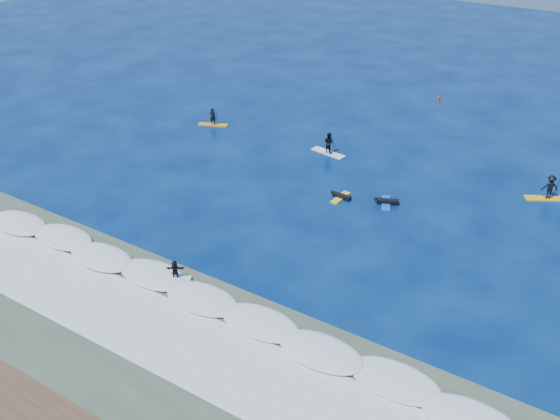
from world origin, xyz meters
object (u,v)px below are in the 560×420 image
Objects in this scene: sup_paddler_left at (213,119)px; sup_paddler_center at (329,144)px; sup_paddler_right at (550,189)px; wave_surfer at (175,271)px; prone_paddler_far at (386,202)px; marker_buoy at (439,98)px; prone_paddler_near at (341,196)px.

sup_paddler_center reaches higher than sup_paddler_left.
sup_paddler_right reaches higher than wave_surfer.
sup_paddler_left is 1.20× the size of prone_paddler_far.
wave_surfer is (1.11, -21.19, -0.07)m from sup_paddler_center.
wave_surfer is 38.88m from marker_buoy.
sup_paddler_right is at bearing 20.87° from wave_surfer.
sup_paddler_right reaches higher than marker_buoy.
marker_buoy is (-1.21, 24.17, 0.14)m from prone_paddler_near.
wave_surfer is (-16.67, -22.87, -0.13)m from sup_paddler_right.
sup_paddler_center is (12.29, 0.31, 0.21)m from sup_paddler_left.
prone_paddler_near is at bearing -45.38° from sup_paddler_center.
sup_paddler_center is 17.96m from marker_buoy.
sup_paddler_center is 9.63m from prone_paddler_far.
sup_paddler_left is 20.83m from prone_paddler_far.
wave_surfer is at bearing -93.43° from marker_buoy.
sup_paddler_center is at bearing 31.50° from prone_paddler_far.
prone_paddler_far reaches higher than prone_paddler_near.
marker_buoy is at bearing 88.28° from sup_paddler_center.
prone_paddler_far is (7.88, -5.49, -0.66)m from sup_paddler_center.
sup_paddler_center is 17.85m from sup_paddler_right.
sup_paddler_center is 21.22m from wave_surfer.
prone_paddler_far is at bearing -79.11° from marker_buoy.
prone_paddler_far is (20.17, -5.17, -0.45)m from sup_paddler_left.
sup_paddler_center is at bearing -21.59° from sup_paddler_left.
sup_paddler_center is 1.52× the size of prone_paddler_near.
prone_paddler_near is at bearing -177.54° from sup_paddler_right.
prone_paddler_far is 23.54m from marker_buoy.
marker_buoy is (2.33, 38.81, -0.47)m from wave_surfer.
sup_paddler_center is at bearing 155.79° from sup_paddler_right.
marker_buoy is (-14.34, 15.94, -0.61)m from sup_paddler_right.
prone_paddler_far is at bearing -25.55° from sup_paddler_center.
sup_paddler_right is 1.52× the size of prone_paddler_near.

